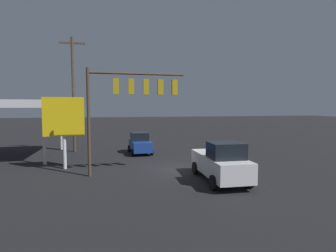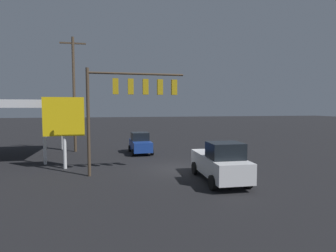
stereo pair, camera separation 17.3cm
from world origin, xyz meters
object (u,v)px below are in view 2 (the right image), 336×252
(traffic_signal_assembly, at_px, (130,94))
(utility_pole, at_px, (74,92))
(hatchback_crossing, at_px, (140,143))
(pickup_parked, at_px, (220,163))
(price_sign, at_px, (64,119))

(traffic_signal_assembly, bearing_deg, utility_pole, -64.41)
(hatchback_crossing, relative_size, pickup_parked, 0.73)
(utility_pole, distance_m, price_sign, 7.72)
(price_sign, xyz_separation_m, hatchback_crossing, (-5.92, -5.14, -2.60))
(hatchback_crossing, bearing_deg, price_sign, -51.62)
(price_sign, bearing_deg, pickup_parked, 150.69)
(price_sign, height_order, hatchback_crossing, price_sign)
(traffic_signal_assembly, height_order, price_sign, traffic_signal_assembly)
(traffic_signal_assembly, distance_m, price_sign, 5.36)
(traffic_signal_assembly, xyz_separation_m, pickup_parked, (-5.01, 2.87, -4.07))
(traffic_signal_assembly, distance_m, utility_pole, 10.91)
(utility_pole, distance_m, pickup_parked, 16.67)
(price_sign, bearing_deg, hatchback_crossing, -139.03)
(utility_pole, bearing_deg, hatchback_crossing, 160.05)
(traffic_signal_assembly, relative_size, price_sign, 1.34)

